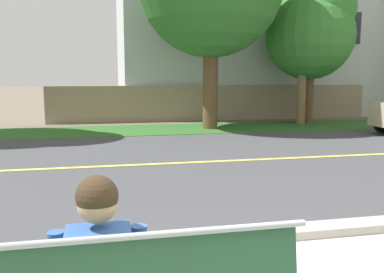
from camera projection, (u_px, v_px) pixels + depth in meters
ground_plane at (159, 151)px, 9.95m from camera, size 140.00×140.00×0.00m
curb_edge at (230, 237)px, 4.48m from camera, size 44.00×0.30×0.11m
street_asphalt at (169, 164)px, 8.50m from camera, size 52.00×8.00×0.01m
road_centre_line at (169, 163)px, 8.50m from camera, size 48.00×0.14×0.01m
far_verge_grass at (143, 130)px, 13.81m from camera, size 48.00×2.80×0.02m
seated_person_blue at (100, 272)px, 2.35m from camera, size 0.52×0.68×1.25m
shade_tree_centre at (313, 29)px, 15.43m from camera, size 3.26×3.26×5.38m
garden_wall at (215, 103)px, 16.84m from camera, size 13.00×0.36×1.40m
house_across_street at (256, 34)px, 20.10m from camera, size 13.92×6.91×7.44m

